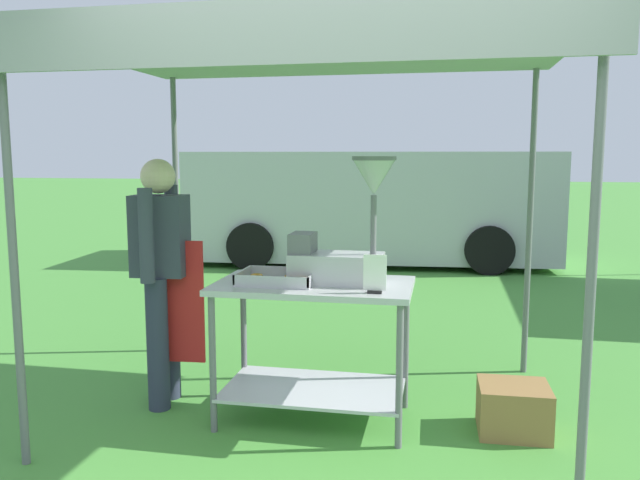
{
  "coord_description": "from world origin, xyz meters",
  "views": [
    {
      "loc": [
        0.49,
        -2.34,
        1.62
      ],
      "look_at": [
        -0.27,
        1.55,
        1.1
      ],
      "focal_mm": 35.5,
      "sensor_mm": 36.0,
      "label": 1
    }
  ],
  "objects": [
    {
      "name": "donut_tray",
      "position": [
        -0.48,
        1.3,
        0.88
      ],
      "size": [
        0.46,
        0.34,
        0.07
      ],
      "color": "#B7B7BC",
      "rests_on": "donut_cart"
    },
    {
      "name": "donut_cart",
      "position": [
        -0.27,
        1.35,
        0.61
      ],
      "size": [
        1.19,
        0.69,
        0.86
      ],
      "color": "#B7B7BC",
      "rests_on": "ground"
    },
    {
      "name": "vendor",
      "position": [
        -1.29,
        1.41,
        0.9
      ],
      "size": [
        0.46,
        0.53,
        1.61
      ],
      "color": "#2D3347",
      "rests_on": "ground"
    },
    {
      "name": "donut_fryer",
      "position": [
        -0.09,
        1.38,
        1.14
      ],
      "size": [
        0.63,
        0.28,
        0.76
      ],
      "color": "#B7B7BC",
      "rests_on": "donut_cart"
    },
    {
      "name": "stall_canopy",
      "position": [
        -0.27,
        1.45,
        2.21
      ],
      "size": [
        2.98,
        2.22,
        2.3
      ],
      "color": "slate",
      "rests_on": "ground"
    },
    {
      "name": "ground_plane",
      "position": [
        0.0,
        6.0,
        0.0
      ],
      "size": [
        70.0,
        70.0,
        0.0
      ],
      "primitive_type": "plane",
      "color": "#478E38"
    },
    {
      "name": "menu_sign",
      "position": [
        0.12,
        1.13,
        0.96
      ],
      "size": [
        0.13,
        0.05,
        0.22
      ],
      "color": "black",
      "rests_on": "donut_cart"
    },
    {
      "name": "supply_crate",
      "position": [
        0.92,
        1.38,
        0.15
      ],
      "size": [
        0.41,
        0.37,
        0.29
      ],
      "color": "olive",
      "rests_on": "ground"
    },
    {
      "name": "van_silver",
      "position": [
        -0.62,
        7.41,
        0.88
      ],
      "size": [
        5.56,
        2.41,
        1.69
      ],
      "color": "#BCBCC1",
      "rests_on": "ground"
    }
  ]
}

